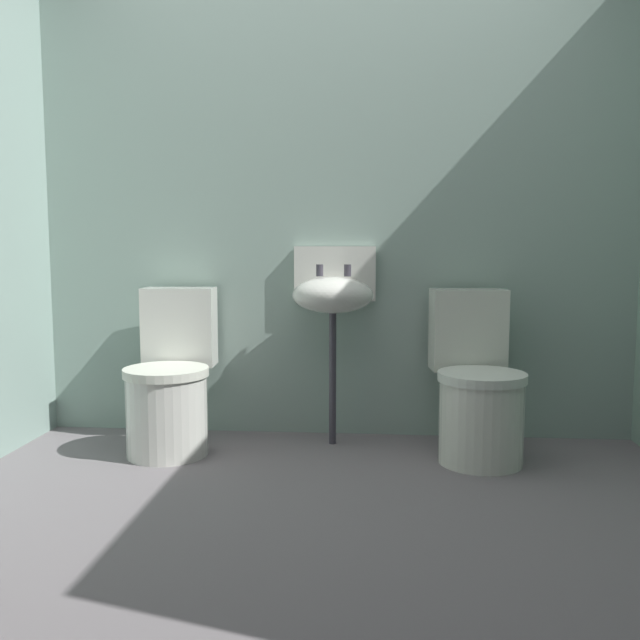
% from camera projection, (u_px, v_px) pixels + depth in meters
% --- Properties ---
extents(ground_plane, '(3.46, 2.75, 0.08)m').
position_uv_depth(ground_plane, '(313.00, 533.00, 2.41)').
color(ground_plane, slate).
extents(wall_back, '(3.46, 0.10, 2.41)m').
position_uv_depth(wall_back, '(335.00, 205.00, 3.49)').
color(wall_back, '#8EA89C').
rests_on(wall_back, ground).
extents(toilet_left, '(0.42, 0.61, 0.78)m').
position_uv_depth(toilet_left, '(171.00, 385.00, 3.25)').
color(toilet_left, silver).
rests_on(toilet_left, ground).
extents(toilet_right, '(0.44, 0.62, 0.78)m').
position_uv_depth(toilet_right, '(477.00, 390.00, 3.13)').
color(toilet_right, silver).
rests_on(toilet_right, ground).
extents(sink, '(0.42, 0.35, 0.99)m').
position_uv_depth(sink, '(333.00, 294.00, 3.32)').
color(sink, '#3D3943').
rests_on(sink, ground).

